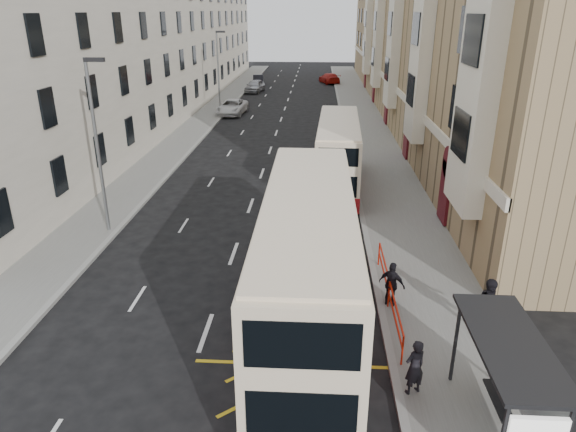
# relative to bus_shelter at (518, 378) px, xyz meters

# --- Properties ---
(ground) EXTENTS (200.00, 200.00, 0.00)m
(ground) POSITION_rel_bus_shelter_xyz_m (-8.34, 0.39, -2.14)
(ground) COLOR black
(ground) RESTS_ON ground
(pavement_right) EXTENTS (4.00, 120.00, 0.15)m
(pavement_right) POSITION_rel_bus_shelter_xyz_m (-0.34, 30.39, -2.06)
(pavement_right) COLOR slate
(pavement_right) RESTS_ON ground
(pavement_left) EXTENTS (3.00, 120.00, 0.15)m
(pavement_left) POSITION_rel_bus_shelter_xyz_m (-15.84, 30.39, -2.06)
(pavement_left) COLOR slate
(pavement_left) RESTS_ON ground
(kerb_right) EXTENTS (0.25, 120.00, 0.15)m
(kerb_right) POSITION_rel_bus_shelter_xyz_m (-2.34, 30.39, -2.06)
(kerb_right) COLOR gray
(kerb_right) RESTS_ON ground
(kerb_left) EXTENTS (0.25, 120.00, 0.15)m
(kerb_left) POSITION_rel_bus_shelter_xyz_m (-14.34, 30.39, -2.06)
(kerb_left) COLOR gray
(kerb_left) RESTS_ON ground
(road_markings) EXTENTS (10.00, 110.00, 0.01)m
(road_markings) POSITION_rel_bus_shelter_xyz_m (-8.34, 45.39, -2.13)
(road_markings) COLOR silver
(road_markings) RESTS_ON ground
(terrace_right) EXTENTS (10.75, 79.00, 15.25)m
(terrace_right) POSITION_rel_bus_shelter_xyz_m (6.54, 45.77, 5.38)
(terrace_right) COLOR #977C57
(terrace_right) RESTS_ON ground
(terrace_left) EXTENTS (9.18, 79.00, 13.25)m
(terrace_left) POSITION_rel_bus_shelter_xyz_m (-21.77, 45.89, 4.38)
(terrace_left) COLOR beige
(terrace_left) RESTS_ON ground
(bus_shelter) EXTENTS (1.65, 4.25, 2.70)m
(bus_shelter) POSITION_rel_bus_shelter_xyz_m (0.00, 0.00, 0.00)
(bus_shelter) COLOR black
(bus_shelter) RESTS_ON pavement_right
(guard_railing) EXTENTS (0.06, 6.56, 1.01)m
(guard_railing) POSITION_rel_bus_shelter_xyz_m (-2.09, 6.14, -1.28)
(guard_railing) COLOR red
(guard_railing) RESTS_ON pavement_right
(street_lamp_near) EXTENTS (0.93, 0.18, 8.00)m
(street_lamp_near) POSITION_rel_bus_shelter_xyz_m (-14.69, 12.39, 2.50)
(street_lamp_near) COLOR slate
(street_lamp_near) RESTS_ON pavement_left
(street_lamp_far) EXTENTS (0.93, 0.18, 8.00)m
(street_lamp_far) POSITION_rel_bus_shelter_xyz_m (-14.69, 42.39, 2.50)
(street_lamp_far) COLOR slate
(street_lamp_far) RESTS_ON pavement_left
(double_decker_front) EXTENTS (2.80, 12.15, 4.84)m
(double_decker_front) POSITION_rel_bus_shelter_xyz_m (-4.97, 4.55, 0.33)
(double_decker_front) COLOR beige
(double_decker_front) RESTS_ON ground
(double_decker_rear) EXTENTS (2.74, 10.33, 4.09)m
(double_decker_rear) POSITION_rel_bus_shelter_xyz_m (-3.50, 19.78, -0.06)
(double_decker_rear) COLOR beige
(double_decker_rear) RESTS_ON ground
(pedestrian_near) EXTENTS (0.73, 0.64, 1.69)m
(pedestrian_near) POSITION_rel_bus_shelter_xyz_m (-1.97, 1.71, -1.14)
(pedestrian_near) COLOR black
(pedestrian_near) RESTS_ON pavement_right
(pedestrian_mid) EXTENTS (1.08, 0.94, 1.91)m
(pedestrian_mid) POSITION_rel_bus_shelter_xyz_m (0.95, 4.79, -1.03)
(pedestrian_mid) COLOR black
(pedestrian_mid) RESTS_ON pavement_right
(pedestrian_far) EXTENTS (1.05, 0.87, 1.67)m
(pedestrian_far) POSITION_rel_bus_shelter_xyz_m (-1.99, 6.27, -1.15)
(pedestrian_far) COLOR black
(pedestrian_far) RESTS_ON pavement_right
(white_van) EXTENTS (2.92, 5.57, 1.50)m
(white_van) POSITION_rel_bus_shelter_xyz_m (-13.54, 42.67, -1.39)
(white_van) COLOR silver
(white_van) RESTS_ON ground
(car_silver) EXTENTS (2.59, 4.93, 1.60)m
(car_silver) POSITION_rel_bus_shelter_xyz_m (-13.02, 58.07, -1.34)
(car_silver) COLOR #A4A6AC
(car_silver) RESTS_ON ground
(car_dark) EXTENTS (1.84, 4.27, 1.37)m
(car_dark) POSITION_rel_bus_shelter_xyz_m (-13.38, 65.25, -1.45)
(car_dark) COLOR black
(car_dark) RESTS_ON ground
(car_red) EXTENTS (3.43, 5.44, 1.47)m
(car_red) POSITION_rel_bus_shelter_xyz_m (-3.14, 67.36, -1.40)
(car_red) COLOR #A5110B
(car_red) RESTS_ON ground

